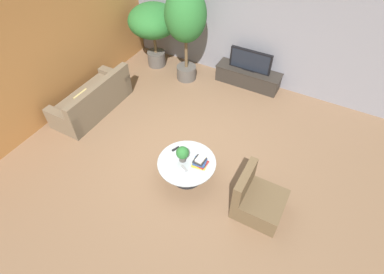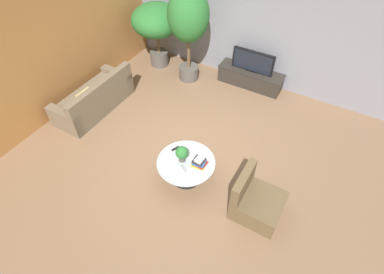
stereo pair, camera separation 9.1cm
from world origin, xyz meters
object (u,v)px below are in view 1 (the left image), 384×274
object	(u,v)px
television	(251,61)
coffee_table	(187,167)
potted_plant_tabletop	(183,153)
media_console	(248,77)
potted_palm_tall	(153,23)
potted_palm_corner	(186,20)
couch_by_wall	(93,100)
armchair_wicker	(257,200)

from	to	relation	value
television	coffee_table	distance (m)	3.40
television	potted_plant_tabletop	xyz separation A→B (m)	(0.00, -3.38, -0.06)
media_console	potted_palm_tall	bearing A→B (deg)	-172.23
coffee_table	potted_palm_tall	bearing A→B (deg)	131.46
coffee_table	potted_palm_tall	size ratio (longest dim) A/B	0.64
potted_palm_tall	potted_palm_corner	distance (m)	1.14
coffee_table	couch_by_wall	xyz separation A→B (m)	(-2.90, 0.68, -0.03)
potted_palm_corner	potted_palm_tall	bearing A→B (deg)	170.81
coffee_table	television	bearing A→B (deg)	91.48
media_console	television	size ratio (longest dim) A/B	1.57
potted_palm_tall	armchair_wicker	bearing A→B (deg)	-36.90
potted_palm_corner	potted_plant_tabletop	bearing A→B (deg)	-61.78
couch_by_wall	armchair_wicker	distance (m)	4.35
couch_by_wall	armchair_wicker	world-z (taller)	armchair_wicker
television	coffee_table	world-z (taller)	television
couch_by_wall	potted_plant_tabletop	xyz separation A→B (m)	(2.81, -0.67, 0.36)
potted_palm_tall	potted_plant_tabletop	bearing A→B (deg)	-49.42
media_console	potted_palm_tall	size ratio (longest dim) A/B	0.98
coffee_table	armchair_wicker	distance (m)	1.40
couch_by_wall	potted_palm_corner	xyz separation A→B (m)	(1.28, 2.18, 1.33)
couch_by_wall	potted_palm_tall	world-z (taller)	potted_palm_tall
armchair_wicker	couch_by_wall	bearing A→B (deg)	80.61
couch_by_wall	potted_palm_tall	bearing A→B (deg)	174.71
coffee_table	potted_palm_corner	xyz separation A→B (m)	(-1.62, 2.86, 1.29)
television	armchair_wicker	bearing A→B (deg)	-66.47
media_console	television	world-z (taller)	television
television	armchair_wicker	distance (m)	3.75
media_console	couch_by_wall	xyz separation A→B (m)	(-2.81, -2.70, 0.06)
media_console	potted_palm_corner	xyz separation A→B (m)	(-1.53, -0.52, 1.38)
couch_by_wall	coffee_table	bearing A→B (deg)	76.78
coffee_table	couch_by_wall	world-z (taller)	couch_by_wall
potted_plant_tabletop	armchair_wicker	bearing A→B (deg)	-1.38
couch_by_wall	potted_palm_tall	size ratio (longest dim) A/B	1.15
television	armchair_wicker	xyz separation A→B (m)	(1.49, -3.41, -0.43)
couch_by_wall	potted_plant_tabletop	world-z (taller)	couch_by_wall
coffee_table	potted_plant_tabletop	distance (m)	0.34
armchair_wicker	potted_palm_tall	distance (m)	5.18
media_console	television	distance (m)	0.47
media_console	potted_palm_tall	xyz separation A→B (m)	(-2.59, -0.35, 0.99)
potted_palm_corner	potted_plant_tabletop	size ratio (longest dim) A/B	7.22
media_console	potted_palm_corner	bearing A→B (deg)	-161.07
media_console	coffee_table	xyz separation A→B (m)	(0.09, -3.38, 0.09)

